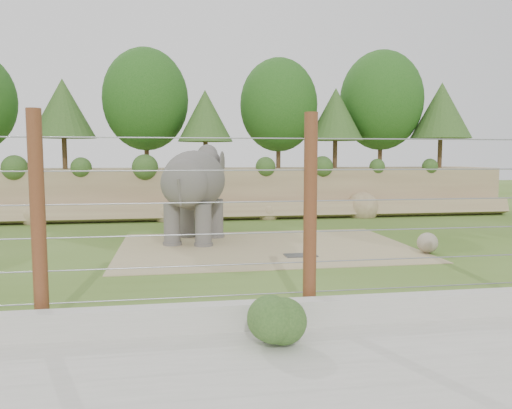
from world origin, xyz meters
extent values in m
plane|color=#3F601A|center=(0.00, 0.00, 0.00)|extent=(90.00, 90.00, 0.00)
cube|color=#917454|center=(0.00, 13.00, 1.25)|extent=(30.00, 4.00, 2.50)
cube|color=#917454|center=(0.00, 10.70, 0.35)|extent=(30.00, 1.37, 1.07)
cylinder|color=#3F2B19|center=(-8.00, 12.50, 3.29)|extent=(0.24, 0.24, 1.58)
sphere|color=#114310|center=(-8.00, 12.50, 5.42)|extent=(3.60, 3.60, 3.60)
cylinder|color=#3F2B19|center=(-4.00, 13.00, 3.46)|extent=(0.24, 0.24, 1.92)
sphere|color=#114310|center=(-4.00, 13.00, 6.07)|extent=(4.40, 4.40, 4.40)
cylinder|color=#3F2B19|center=(-1.00, 11.80, 3.20)|extent=(0.24, 0.24, 1.40)
sphere|color=#114310|center=(-1.00, 11.80, 5.10)|extent=(3.20, 3.20, 3.20)
cylinder|color=#3F2B19|center=(3.00, 12.80, 3.41)|extent=(0.24, 0.24, 1.82)
sphere|color=#114310|center=(3.00, 12.80, 5.88)|extent=(4.16, 4.16, 4.16)
cylinder|color=#3F2B19|center=(6.00, 12.20, 3.25)|extent=(0.24, 0.24, 1.50)
sphere|color=#114310|center=(6.00, 12.20, 5.29)|extent=(3.44, 3.44, 3.44)
cylinder|color=#3F2B19|center=(9.00, 13.20, 3.51)|extent=(0.24, 0.24, 2.03)
sphere|color=#114310|center=(9.00, 13.20, 6.27)|extent=(4.64, 4.64, 4.64)
cylinder|color=#3F2B19|center=(12.00, 12.00, 3.32)|extent=(0.24, 0.24, 1.64)
sphere|color=#114310|center=(12.00, 12.00, 5.55)|extent=(3.76, 3.76, 3.76)
cube|color=tan|center=(0.50, 3.00, 0.01)|extent=(10.00, 7.00, 0.02)
cube|color=#262628|center=(1.32, 1.29, 0.04)|extent=(1.00, 0.60, 0.03)
sphere|color=gray|center=(5.50, 1.07, 0.35)|extent=(0.66, 0.66, 0.66)
cube|color=#B7B6A9|center=(0.00, -5.00, 0.25)|extent=(26.00, 0.35, 0.50)
cube|color=#B7B6A9|center=(0.00, -7.00, 0.01)|extent=(26.00, 4.00, 0.01)
cylinder|color=brown|center=(-5.00, -4.50, 2.00)|extent=(0.26, 0.26, 4.00)
cylinder|color=brown|center=(0.00, -4.50, 2.00)|extent=(0.26, 0.26, 4.00)
cylinder|color=gray|center=(0.00, -4.50, 0.50)|extent=(20.00, 0.02, 0.02)
cylinder|color=gray|center=(0.00, -4.50, 1.10)|extent=(20.00, 0.02, 0.02)
cylinder|color=gray|center=(0.00, -4.50, 1.70)|extent=(20.00, 0.02, 0.02)
cylinder|color=gray|center=(0.00, -4.50, 2.30)|extent=(20.00, 0.02, 0.02)
cylinder|color=gray|center=(0.00, -4.50, 2.90)|extent=(20.00, 0.02, 0.02)
cylinder|color=gray|center=(0.00, -4.50, 3.50)|extent=(20.00, 0.02, 0.02)
sphere|color=#2C501F|center=(-1.00, -5.80, 0.41)|extent=(0.79, 0.79, 0.79)
camera|label=1|loc=(-2.59, -13.81, 3.18)|focal=35.00mm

